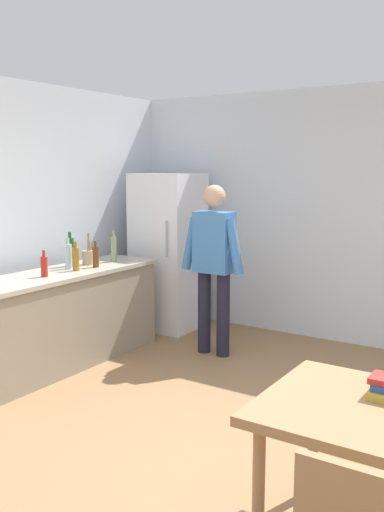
# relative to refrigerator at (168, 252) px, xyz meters

# --- Properties ---
(ground_plane) EXTENTS (14.00, 14.00, 0.00)m
(ground_plane) POSITION_rel_refrigerator_xyz_m (1.90, -2.40, -0.90)
(ground_plane) COLOR #936D47
(wall_back) EXTENTS (6.40, 0.12, 2.70)m
(wall_back) POSITION_rel_refrigerator_xyz_m (1.90, 0.60, 0.45)
(wall_back) COLOR silver
(wall_back) RESTS_ON ground_plane
(kitchen_counter) EXTENTS (0.64, 2.20, 0.90)m
(kitchen_counter) POSITION_rel_refrigerator_xyz_m (-0.10, -1.60, -0.45)
(kitchen_counter) COLOR gray
(kitchen_counter) RESTS_ON ground_plane
(refrigerator) EXTENTS (0.70, 0.67, 1.80)m
(refrigerator) POSITION_rel_refrigerator_xyz_m (0.00, 0.00, 0.00)
(refrigerator) COLOR white
(refrigerator) RESTS_ON ground_plane
(person) EXTENTS (0.70, 0.22, 1.70)m
(person) POSITION_rel_refrigerator_xyz_m (0.95, -0.55, 0.08)
(person) COLOR #1E1E2D
(person) RESTS_ON ground_plane
(utensil_jar) EXTENTS (0.11, 0.11, 0.32)m
(utensil_jar) POSITION_rel_refrigerator_xyz_m (-0.17, -1.15, 0.08)
(utensil_jar) COLOR tan
(utensil_jar) RESTS_ON kitchen_counter
(bottle_water_clear) EXTENTS (0.07, 0.07, 0.30)m
(bottle_water_clear) POSITION_rel_refrigerator_xyz_m (-0.15, -1.44, 0.13)
(bottle_water_clear) COLOR silver
(bottle_water_clear) RESTS_ON kitchen_counter
(bottle_beer_brown) EXTENTS (0.06, 0.06, 0.26)m
(bottle_beer_brown) POSITION_rel_refrigerator_xyz_m (0.01, -1.23, 0.11)
(bottle_beer_brown) COLOR #5B3314
(bottle_beer_brown) RESTS_ON kitchen_counter
(bottle_vinegar_tall) EXTENTS (0.06, 0.06, 0.32)m
(bottle_vinegar_tall) POSITION_rel_refrigerator_xyz_m (-0.06, -0.88, 0.14)
(bottle_vinegar_tall) COLOR gray
(bottle_vinegar_tall) RESTS_ON kitchen_counter
(bottle_wine_green) EXTENTS (0.08, 0.08, 0.34)m
(bottle_wine_green) POSITION_rel_refrigerator_xyz_m (-0.24, -1.32, 0.15)
(bottle_wine_green) COLOR #1E5123
(bottle_wine_green) RESTS_ON kitchen_counter
(bottle_sauce_red) EXTENTS (0.06, 0.06, 0.24)m
(bottle_sauce_red) POSITION_rel_refrigerator_xyz_m (-0.03, -1.85, 0.10)
(bottle_sauce_red) COLOR #B22319
(bottle_sauce_red) RESTS_ON kitchen_counter
(bottle_oil_amber) EXTENTS (0.06, 0.06, 0.28)m
(bottle_oil_amber) POSITION_rel_refrigerator_xyz_m (-0.02, -1.47, 0.12)
(bottle_oil_amber) COLOR #996619
(bottle_oil_amber) RESTS_ON kitchen_counter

